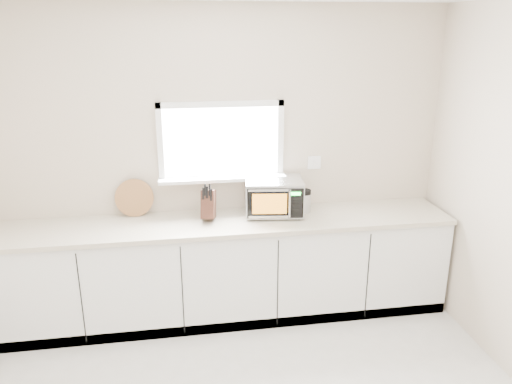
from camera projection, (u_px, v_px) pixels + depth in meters
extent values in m
cube|color=#BEB097|center=(222.00, 163.00, 4.43)|extent=(4.00, 0.02, 2.70)
cube|color=white|center=(221.00, 141.00, 4.36)|extent=(1.00, 0.02, 0.60)
cube|color=white|center=(223.00, 178.00, 4.40)|extent=(1.12, 0.16, 0.03)
cube|color=white|center=(221.00, 104.00, 4.24)|extent=(1.10, 0.04, 0.05)
cube|color=white|center=(222.00, 177.00, 4.44)|extent=(1.10, 0.04, 0.05)
cube|color=white|center=(160.00, 144.00, 4.26)|extent=(0.05, 0.04, 0.70)
cube|color=white|center=(280.00, 140.00, 4.42)|extent=(0.05, 0.04, 0.70)
cube|color=white|center=(314.00, 163.00, 4.56)|extent=(0.12, 0.01, 0.12)
cube|color=silver|center=(227.00, 270.00, 4.44)|extent=(3.92, 0.60, 0.88)
cube|color=beige|center=(226.00, 223.00, 4.28)|extent=(3.92, 0.64, 0.04)
cylinder|color=black|center=(251.00, 219.00, 4.29)|extent=(0.02, 0.02, 0.01)
cylinder|color=black|center=(250.00, 207.00, 4.57)|extent=(0.02, 0.02, 0.01)
cylinder|color=black|center=(299.00, 219.00, 4.30)|extent=(0.02, 0.02, 0.01)
cylinder|color=black|center=(295.00, 207.00, 4.59)|extent=(0.02, 0.02, 0.01)
cube|color=#A8ABAF|center=(274.00, 196.00, 4.39)|extent=(0.54, 0.44, 0.30)
cube|color=black|center=(275.00, 204.00, 4.20)|extent=(0.47, 0.07, 0.26)
cube|color=#FEA126|center=(270.00, 204.00, 4.20)|extent=(0.29, 0.04, 0.18)
cylinder|color=silver|center=(290.00, 204.00, 4.18)|extent=(0.02, 0.02, 0.23)
cube|color=black|center=(295.00, 203.00, 4.21)|extent=(0.12, 0.02, 0.26)
cube|color=#19FF33|center=(296.00, 194.00, 4.17)|extent=(0.08, 0.01, 0.03)
cube|color=silver|center=(274.00, 180.00, 4.34)|extent=(0.54, 0.44, 0.01)
cube|color=#442318|center=(208.00, 204.00, 4.26)|extent=(0.16, 0.25, 0.28)
cube|color=black|center=(203.00, 193.00, 4.17)|extent=(0.02, 0.05, 0.10)
cube|color=black|center=(207.00, 192.00, 4.17)|extent=(0.02, 0.05, 0.10)
cube|color=black|center=(211.00, 195.00, 4.17)|extent=(0.02, 0.05, 0.10)
cube|color=black|center=(205.00, 190.00, 4.16)|extent=(0.02, 0.05, 0.10)
cube|color=black|center=(210.00, 190.00, 4.16)|extent=(0.02, 0.05, 0.10)
cylinder|color=olive|center=(134.00, 198.00, 4.34)|extent=(0.33, 0.08, 0.33)
cylinder|color=#A8ABAF|center=(304.00, 203.00, 4.46)|extent=(0.14, 0.14, 0.17)
cylinder|color=black|center=(305.00, 192.00, 4.43)|extent=(0.14, 0.14, 0.04)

